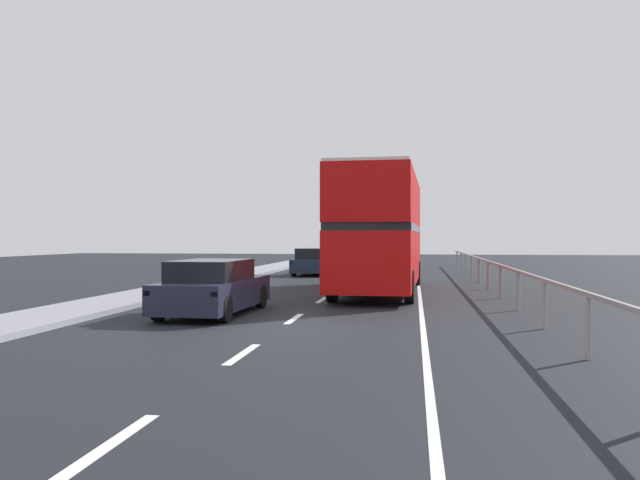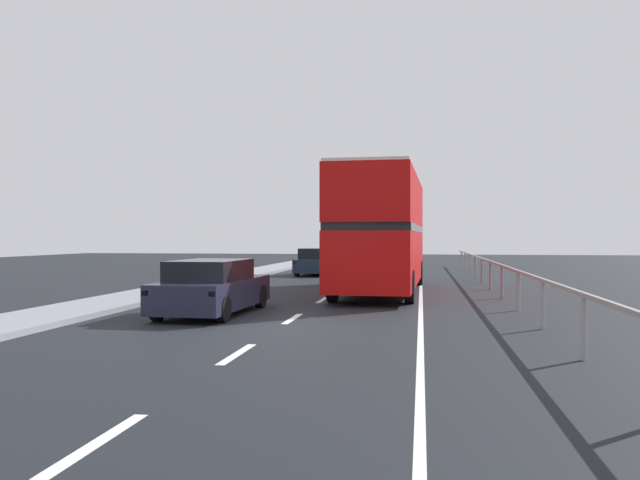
% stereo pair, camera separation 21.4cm
% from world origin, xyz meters
% --- Properties ---
extents(ground_plane, '(75.85, 120.00, 0.10)m').
position_xyz_m(ground_plane, '(0.00, 0.00, -0.05)').
color(ground_plane, black).
extents(near_sidewalk_kerb, '(2.15, 80.00, 0.14)m').
position_xyz_m(near_sidewalk_kerb, '(-5.85, 0.00, 0.07)').
color(near_sidewalk_kerb, gray).
rests_on(near_sidewalk_kerb, ground).
extents(lane_paint_markings, '(3.21, 46.00, 0.01)m').
position_xyz_m(lane_paint_markings, '(1.96, 8.73, 0.00)').
color(lane_paint_markings, silver).
rests_on(lane_paint_markings, ground).
extents(bridge_side_railing, '(0.10, 42.00, 1.09)m').
position_xyz_m(bridge_side_railing, '(5.66, 9.00, 0.89)').
color(bridge_side_railing, gray).
rests_on(bridge_side_railing, ground).
extents(double_decker_bus_red, '(2.90, 10.50, 4.21)m').
position_xyz_m(double_decker_bus_red, '(1.70, 8.85, 2.26)').
color(double_decker_bus_red, '#C00B0A').
rests_on(double_decker_bus_red, ground).
extents(hatchback_car_near, '(1.93, 4.61, 1.40)m').
position_xyz_m(hatchback_car_near, '(-2.23, 1.78, 0.68)').
color(hatchback_car_near, '#202235').
rests_on(hatchback_car_near, ground).
extents(sedan_car_ahead, '(1.96, 4.31, 1.40)m').
position_xyz_m(sedan_car_ahead, '(-2.27, 19.04, 0.67)').
color(sedan_car_ahead, '#182536').
rests_on(sedan_car_ahead, ground).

